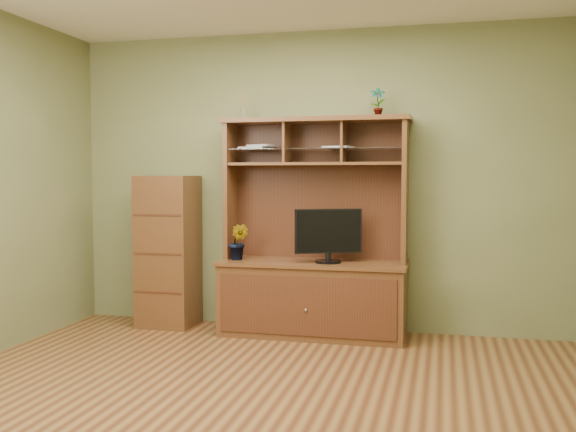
% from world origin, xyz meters
% --- Properties ---
extents(room, '(4.54, 4.04, 2.74)m').
position_xyz_m(room, '(0.00, 0.00, 1.35)').
color(room, '#502B16').
rests_on(room, ground).
extents(media_hutch, '(1.66, 0.61, 1.90)m').
position_xyz_m(media_hutch, '(0.05, 1.73, 0.52)').
color(media_hutch, '#482814').
rests_on(media_hutch, room).
extents(monitor, '(0.55, 0.29, 0.46)m').
position_xyz_m(monitor, '(0.20, 1.65, 0.89)').
color(monitor, black).
rests_on(monitor, media_hutch).
extents(orchid_plant, '(0.19, 0.16, 0.32)m').
position_xyz_m(orchid_plant, '(-0.61, 1.65, 0.81)').
color(orchid_plant, '#3A5C1F').
rests_on(orchid_plant, media_hutch).
extents(top_plant, '(0.14, 0.10, 0.25)m').
position_xyz_m(top_plant, '(0.59, 1.80, 2.03)').
color(top_plant, '#396122').
rests_on(top_plant, media_hutch).
extents(reed_diffuser, '(0.06, 0.06, 0.28)m').
position_xyz_m(reed_diffuser, '(-0.61, 1.81, 2.01)').
color(reed_diffuser, silver).
rests_on(reed_diffuser, media_hutch).
extents(magazines, '(1.03, 0.24, 0.04)m').
position_xyz_m(magazines, '(-0.24, 1.80, 1.65)').
color(magazines, '#A5A5A9').
rests_on(magazines, media_hutch).
extents(side_cabinet, '(0.50, 0.45, 1.40)m').
position_xyz_m(side_cabinet, '(-1.33, 1.76, 0.70)').
color(side_cabinet, '#482814').
rests_on(side_cabinet, room).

